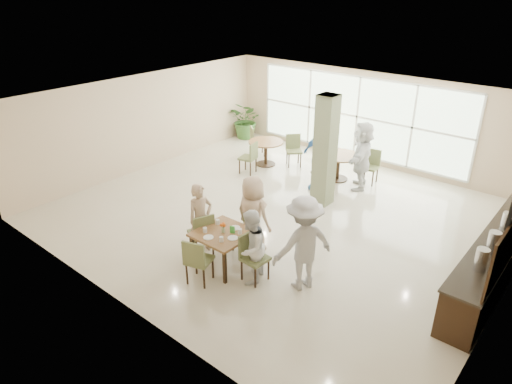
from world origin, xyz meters
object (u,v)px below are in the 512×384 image
Objects in this scene: main_table at (223,236)px; round_table_right at (339,160)px; round_table_left at (266,147)px; teen_standing at (303,243)px; buffet_counter at (498,254)px; adult_standing at (329,132)px; teen_left at (201,219)px; teen_right at (251,247)px; adult_a at (319,157)px; potted_plant at (247,120)px; adult_b at (362,155)px; teen_far at (253,215)px.

round_table_right is (-0.50, 5.22, -0.08)m from main_table.
main_table is 0.90× the size of round_table_right.
teen_standing reaches higher than round_table_left.
round_table_left is 0.23× the size of buffet_counter.
round_table_left is 2.01m from adult_standing.
teen_left is (2.05, -4.70, 0.19)m from round_table_left.
teen_right is (3.53, -4.84, 0.17)m from round_table_left.
buffet_counter reaches higher than main_table.
potted_plant is at bearing 164.00° from adult_a.
round_table_right is 0.61× the size of adult_b.
round_table_right is at bearing 95.74° from adult_a.
teen_far is (2.86, -3.99, 0.28)m from round_table_left.
round_table_left is at bearing 120.18° from main_table.
teen_right is (1.24, -5.28, 0.16)m from round_table_right.
buffet_counter is 2.53× the size of adult_a.
teen_right is 0.80× the size of teen_standing.
potted_plant is at bearing 159.81° from buffet_counter.
teen_standing reaches higher than teen_right.
buffet_counter is 3.19× the size of teen_right.
adult_a is (-1.30, 4.33, 0.19)m from teen_right.
main_table is 0.75m from teen_left.
potted_plant is 5.30m from adult_b.
round_table_right is 5.23m from teen_standing.
round_table_left is at bearing -164.75° from teen_right.
adult_standing is (3.38, -0.02, 0.25)m from potted_plant.
adult_b reaches higher than round_table_left.
buffet_counter is at bearing 38.87° from adult_b.
main_table is 0.22× the size of buffet_counter.
main_table is 1.66m from teen_standing.
teen_standing is (1.51, -0.36, 0.08)m from teen_far.
potted_plant is (-4.91, 6.34, -0.00)m from main_table.
teen_far is 0.90× the size of adult_b.
potted_plant is (-4.41, 1.12, 0.08)m from round_table_right.
adult_a is at bearing -25.40° from potted_plant.
potted_plant is at bearing 143.84° from round_table_left.
potted_plant is at bearing 46.50° from teen_left.
round_table_left is 6.00m from teen_right.
teen_standing is 1.01× the size of adult_standing.
teen_left is 1.03× the size of teen_right.
buffet_counter reaches higher than teen_left.
adult_b is at bearing 6.18° from round_table_left.
teen_right is at bearing -82.92° from teen_left.
teen_left is 0.83× the size of adult_standing.
buffet_counter is 5.02m from adult_a.
round_table_right is 4.55m from potted_plant.
round_table_right is at bearing 10.66° from round_table_left.
main_table is 0.61× the size of teen_far.
adult_standing is (-0.97, 2.04, -0.01)m from adult_a.
adult_standing reaches higher than teen_far.
teen_far is 3.54m from adult_a.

